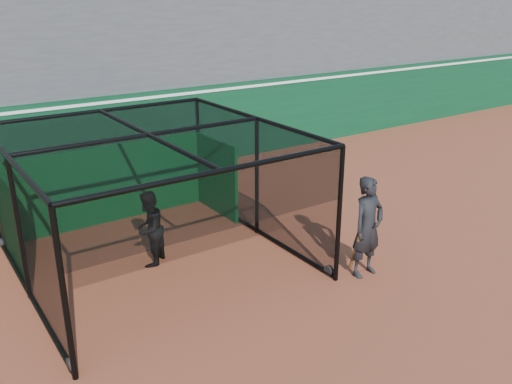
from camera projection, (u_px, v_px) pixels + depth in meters
ground at (272, 310)px, 9.53m from camera, size 120.00×120.00×0.00m
outfield_wall at (100, 138)px, 15.65m from camera, size 50.00×0.50×2.50m
grandstand at (50, 18)px, 17.46m from camera, size 50.00×7.85×8.95m
batting_cage at (152, 200)px, 10.83m from camera, size 5.15×5.49×2.70m
batter at (149, 229)px, 10.91m from camera, size 0.96×0.95×1.57m
on_deck_player at (368, 227)px, 10.43m from camera, size 0.76×0.53×2.02m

